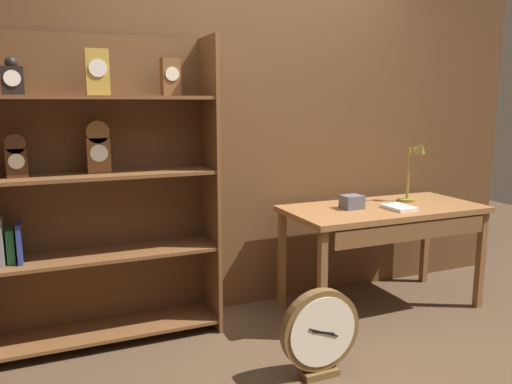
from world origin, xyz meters
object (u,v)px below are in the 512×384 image
at_px(bookshelf, 96,193).
at_px(round_clock_large, 320,333).
at_px(workbench, 385,218).
at_px(open_repair_manual, 399,208).
at_px(toolbox_small, 352,202).
at_px(desk_lamp, 414,170).

distance_m(bookshelf, round_clock_large, 1.58).
xyz_separation_m(workbench, open_repair_manual, (0.04, -0.10, 0.09)).
xyz_separation_m(toolbox_small, open_repair_manual, (0.29, -0.15, -0.04)).
xyz_separation_m(workbench, desk_lamp, (0.32, 0.10, 0.33)).
relative_size(desk_lamp, open_repair_manual, 2.13).
relative_size(open_repair_manual, round_clock_large, 0.43).
distance_m(bookshelf, open_repair_manual, 2.05).
xyz_separation_m(bookshelf, open_repair_manual, (2.01, -0.39, -0.18)).
distance_m(bookshelf, workbench, 2.01).
bearing_deg(bookshelf, toolbox_small, -7.88).
distance_m(toolbox_small, open_repair_manual, 0.33).
xyz_separation_m(toolbox_small, round_clock_large, (-0.65, -0.70, -0.56)).
relative_size(bookshelf, round_clock_large, 3.79).
relative_size(workbench, toolbox_small, 10.12).
bearing_deg(open_repair_manual, bookshelf, 166.39).
bearing_deg(desk_lamp, round_clock_large, -148.74).
distance_m(open_repair_manual, round_clock_large, 1.21).
distance_m(desk_lamp, toolbox_small, 0.61).
distance_m(workbench, round_clock_large, 1.19).
distance_m(toolbox_small, round_clock_large, 1.11).
xyz_separation_m(bookshelf, round_clock_large, (1.06, -0.94, -0.70)).
bearing_deg(toolbox_small, desk_lamp, 4.39).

